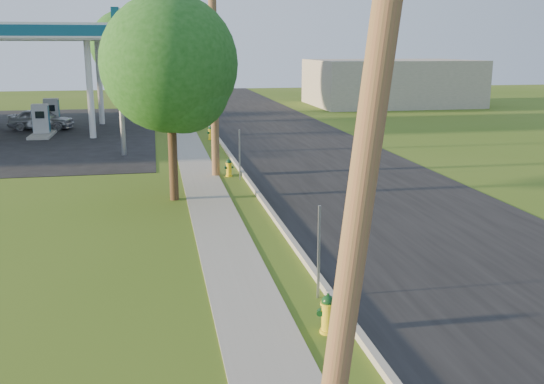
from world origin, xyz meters
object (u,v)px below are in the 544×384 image
object	(u,v)px
hydrant_mid	(229,168)
car_silver	(41,119)
hydrant_far	(211,133)
fuel_pump_se	(52,117)
utility_pole_far	(188,52)
tree_lot	(126,48)
tree_verge	(173,69)
hydrant_near	(328,314)
utility_pole_near	(376,78)
price_pylon	(117,40)
utility_pole_mid	(213,51)
fuel_pump_ne	(41,124)

from	to	relation	value
hydrant_mid	car_silver	world-z (taller)	car_silver
hydrant_far	car_silver	bearing A→B (deg)	148.28
fuel_pump_se	hydrant_far	bearing A→B (deg)	-36.48
hydrant_far	hydrant_mid	bearing A→B (deg)	-91.11
utility_pole_far	tree_lot	size ratio (longest dim) A/B	1.21
tree_verge	hydrant_near	xyz separation A→B (m)	(2.31, -10.56, -4.04)
utility_pole_near	hydrant_mid	size ratio (longest dim) A/B	13.00
utility_pole_near	price_pylon	distance (m)	23.83
fuel_pump_se	utility_pole_mid	bearing A→B (deg)	-62.37
tree_verge	tree_lot	distance (m)	27.83
fuel_pump_ne	car_silver	distance (m)	3.22
fuel_pump_ne	fuel_pump_se	bearing A→B (deg)	90.00
price_pylon	hydrant_mid	xyz separation A→B (m)	(4.41, -5.76, -5.08)
fuel_pump_ne	car_silver	bearing A→B (deg)	99.74
utility_pole_near	hydrant_mid	distance (m)	18.29
fuel_pump_ne	fuel_pump_se	distance (m)	4.00
utility_pole_mid	tree_lot	distance (m)	24.27
utility_pole_far	hydrant_mid	xyz separation A→B (m)	(0.51, -18.26, -4.45)
hydrant_near	car_silver	world-z (taller)	car_silver
tree_verge	hydrant_far	distance (m)	14.49
fuel_pump_ne	hydrant_near	world-z (taller)	fuel_pump_ne
hydrant_far	fuel_pump_se	bearing A→B (deg)	143.52
utility_pole_near	tree_lot	world-z (taller)	utility_pole_near
tree_lot	utility_pole_far	bearing A→B (deg)	-54.26
tree_verge	car_silver	bearing A→B (deg)	111.17
fuel_pump_se	price_pylon	bearing A→B (deg)	-66.50
utility_pole_near	car_silver	bearing A→B (deg)	105.45
utility_pole_far	car_silver	bearing A→B (deg)	-169.04
utility_pole_mid	car_silver	distance (m)	19.21
utility_pole_far	hydrant_mid	distance (m)	18.80
tree_verge	price_pylon	bearing A→B (deg)	103.25
car_silver	hydrant_far	bearing A→B (deg)	-109.30
utility_pole_far	price_pylon	world-z (taller)	utility_pole_far
utility_pole_near	fuel_pump_ne	xyz separation A→B (m)	(-8.90, 31.00, -4.08)
price_pylon	tree_lot	world-z (taller)	tree_lot
utility_pole_mid	hydrant_far	distance (m)	10.93
utility_pole_mid	utility_pole_far	size ratio (longest dim) A/B	1.03
utility_pole_far	car_silver	xyz separation A→B (m)	(-9.44, -1.83, -4.13)
hydrant_near	tree_verge	bearing A→B (deg)	102.34
utility_pole_near	tree_verge	size ratio (longest dim) A/B	1.38
price_pylon	car_silver	distance (m)	12.93
utility_pole_mid	tree_verge	distance (m)	4.21
fuel_pump_se	tree_lot	bearing A→B (deg)	55.97
fuel_pump_ne	tree_verge	bearing A→B (deg)	-66.84
utility_pole_mid	fuel_pump_ne	bearing A→B (deg)	124.40
utility_pole_mid	utility_pole_far	xyz separation A→B (m)	(0.00, 18.00, -0.15)
hydrant_near	car_silver	size ratio (longest dim) A/B	0.20
tree_lot	hydrant_near	world-z (taller)	tree_lot
fuel_pump_ne	hydrant_near	xyz separation A→B (m)	(9.50, -27.37, -0.35)
utility_pole_mid	price_pylon	bearing A→B (deg)	125.34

